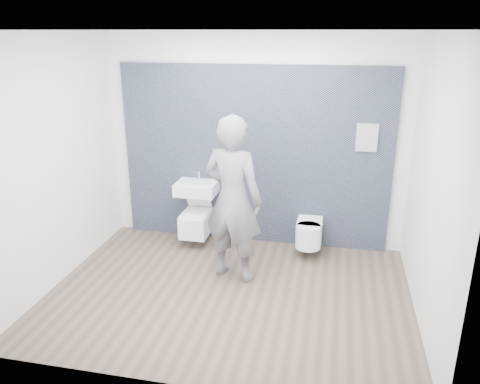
% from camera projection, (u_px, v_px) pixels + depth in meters
% --- Properties ---
extents(ground, '(4.00, 4.00, 0.00)m').
position_uv_depth(ground, '(229.00, 293.00, 5.26)').
color(ground, brown).
rests_on(ground, ground).
extents(room_shell, '(4.00, 4.00, 4.00)m').
position_uv_depth(room_shell, '(228.00, 142.00, 4.69)').
color(room_shell, silver).
rests_on(room_shell, ground).
extents(tile_wall, '(3.60, 0.06, 2.40)m').
position_uv_depth(tile_wall, '(253.00, 239.00, 6.62)').
color(tile_wall, black).
rests_on(tile_wall, ground).
extents(washbasin, '(0.54, 0.41, 0.41)m').
position_uv_depth(washbasin, '(196.00, 188.00, 6.29)').
color(washbasin, white).
rests_on(washbasin, ground).
extents(toilet_square, '(0.36, 0.52, 0.66)m').
position_uv_depth(toilet_square, '(196.00, 221.00, 6.40)').
color(toilet_square, white).
rests_on(toilet_square, ground).
extents(toilet_rounded, '(0.33, 0.56, 0.31)m').
position_uv_depth(toilet_rounded, '(309.00, 233.00, 6.08)').
color(toilet_rounded, white).
rests_on(toilet_rounded, ground).
extents(info_placard, '(0.26, 0.03, 0.35)m').
position_uv_depth(info_placard, '(357.00, 250.00, 6.30)').
color(info_placard, silver).
rests_on(info_placard, ground).
extents(visitor, '(0.81, 0.63, 1.95)m').
position_uv_depth(visitor, '(233.00, 200.00, 5.31)').
color(visitor, slate).
rests_on(visitor, ground).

